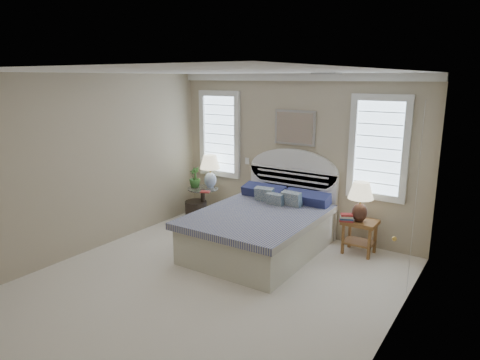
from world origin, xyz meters
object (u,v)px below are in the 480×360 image
at_px(bed, 263,226).
at_px(lamp_left, 210,168).
at_px(nightstand_right, 360,229).
at_px(floor_pot, 196,211).
at_px(side_table_left, 203,201).
at_px(lamp_right, 361,197).

distance_m(bed, lamp_left, 1.85).
xyz_separation_m(nightstand_right, floor_pot, (-3.07, -0.16, -0.20)).
xyz_separation_m(bed, floor_pot, (-1.77, 0.53, -0.20)).
bearing_deg(floor_pot, side_table_left, 28.03).
relative_size(side_table_left, nightstand_right, 1.19).
xyz_separation_m(floor_pot, lamp_left, (0.19, 0.21, 0.82)).
height_order(side_table_left, nightstand_right, side_table_left).
distance_m(floor_pot, lamp_right, 3.15).
xyz_separation_m(bed, nightstand_right, (1.30, 0.69, 0.00)).
bearing_deg(lamp_left, nightstand_right, -0.93).
bearing_deg(bed, lamp_right, 26.63).
relative_size(nightstand_right, lamp_left, 0.86).
bearing_deg(nightstand_right, lamp_left, 179.07).
height_order(floor_pot, lamp_left, lamp_left).
distance_m(nightstand_right, floor_pot, 3.08).
distance_m(side_table_left, lamp_right, 2.99).
bearing_deg(lamp_right, floor_pot, -177.77).
bearing_deg(lamp_left, floor_pot, -131.69).
bearing_deg(side_table_left, bed, -19.74).
bearing_deg(side_table_left, floor_pot, -151.97).
relative_size(bed, floor_pot, 5.54).
distance_m(side_table_left, lamp_left, 0.64).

